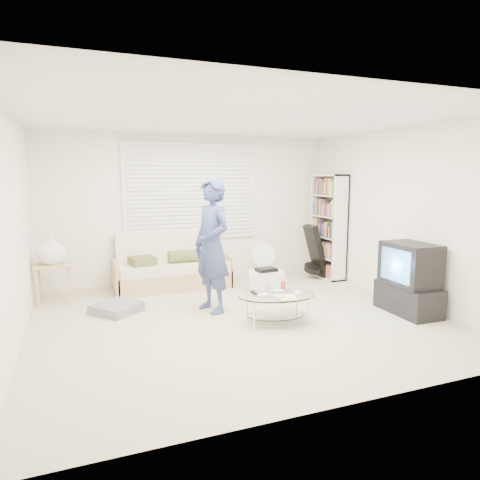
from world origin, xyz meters
name	(u,v)px	position (x,y,z in m)	size (l,w,h in m)	color
ground	(239,319)	(0.00, 0.00, 0.00)	(5.00, 5.00, 0.00)	tan
room_shell	(226,190)	(0.00, 0.48, 1.63)	(5.02, 4.52, 2.51)	white
window_blinds	(192,192)	(0.00, 2.20, 1.55)	(2.32, 0.08, 1.62)	silver
futon_sofa	(173,270)	(-0.44, 1.87, 0.30)	(1.86, 0.75, 0.91)	tan
grey_floor_pillow	(117,308)	(-1.43, 0.85, 0.06)	(0.53, 0.53, 0.12)	slate
side_table	(52,252)	(-2.22, 1.67, 0.73)	(0.50, 0.40, 0.99)	tan
bookshelf	(328,227)	(2.32, 1.60, 0.92)	(0.29, 0.78, 1.84)	white
guitar_case	(315,255)	(2.08, 1.61, 0.42)	(0.39, 0.36, 0.94)	black
floor_fan	(262,259)	(1.08, 1.70, 0.39)	(0.42, 0.27, 0.68)	white
storage_bin	(266,281)	(0.88, 1.08, 0.17)	(0.64, 0.54, 0.38)	white
tv_unit	(409,279)	(2.20, -0.57, 0.46)	(0.50, 0.88, 0.94)	black
coffee_table	(277,300)	(0.39, -0.30, 0.29)	(1.06, 0.76, 0.48)	silver
standing_person	(212,246)	(-0.21, 0.46, 0.89)	(0.65, 0.43, 1.79)	navy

